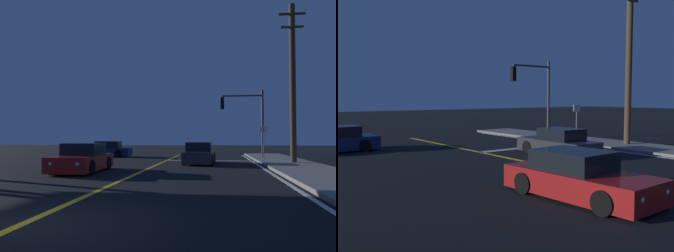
{
  "view_description": "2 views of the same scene",
  "coord_description": "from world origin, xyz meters",
  "views": [
    {
      "loc": [
        3.48,
        -6.04,
        1.55
      ],
      "look_at": [
        0.16,
        18.43,
        2.44
      ],
      "focal_mm": 37.99,
      "sensor_mm": 36.0,
      "label": 1
    },
    {
      "loc": [
        -10.92,
        2.8,
        2.86
      ],
      "look_at": [
        0.76,
        18.03,
        1.4
      ],
      "focal_mm": 41.06,
      "sensor_mm": 36.0,
      "label": 2
    }
  ],
  "objects": [
    {
      "name": "street_sign_corner",
      "position": [
        6.67,
        18.68,
        1.64
      ],
      "size": [
        0.56,
        0.06,
        2.44
      ],
      "color": "slate",
      "rests_on": "ground"
    },
    {
      "name": "utility_pole_right",
      "position": [
        8.07,
        16.05,
        4.99
      ],
      "size": [
        1.6,
        0.36,
        9.73
      ],
      "color": "#4C3823",
      "rests_on": "ground"
    },
    {
      "name": "traffic_signal_near_right",
      "position": [
        5.79,
        21.48,
        3.46
      ],
      "size": [
        3.24,
        0.28,
        5.24
      ],
      "rotation": [
        0.0,
        0.0,
        3.14
      ],
      "color": "#38383D",
      "rests_on": "ground"
    },
    {
      "name": "car_mid_block_red",
      "position": [
        -2.77,
        10.05,
        0.58
      ],
      "size": [
        2.1,
        4.62,
        1.34
      ],
      "rotation": [
        0.0,
        0.0,
        3.18
      ],
      "color": "maroon",
      "rests_on": "ground"
    },
    {
      "name": "lane_line_center",
      "position": [
        0.0,
        10.34,
        0.01
      ],
      "size": [
        0.2,
        35.16,
        0.01
      ],
      "primitive_type": "cube",
      "color": "gold",
      "rests_on": "ground"
    },
    {
      "name": "car_parked_curb_charcoal",
      "position": [
        2.46,
        16.04,
        0.58
      ],
      "size": [
        1.95,
        4.39,
        1.34
      ],
      "rotation": [
        0.0,
        0.0,
        -0.04
      ],
      "color": "#2D2D33",
      "rests_on": "ground"
    },
    {
      "name": "stop_bar",
      "position": [
        3.09,
        19.18,
        0.01
      ],
      "size": [
        6.17,
        0.5,
        0.01
      ],
      "primitive_type": "cube",
      "color": "silver",
      "rests_on": "ground"
    }
  ]
}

